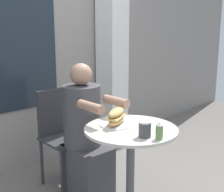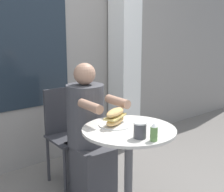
{
  "view_description": "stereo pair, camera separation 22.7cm",
  "coord_description": "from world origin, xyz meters",
  "views": [
    {
      "loc": [
        -1.57,
        -1.37,
        1.43
      ],
      "look_at": [
        0.0,
        0.19,
        0.93
      ],
      "focal_mm": 50.0,
      "sensor_mm": 36.0,
      "label": 1
    },
    {
      "loc": [
        -1.4,
        -1.52,
        1.43
      ],
      "look_at": [
        0.0,
        0.19,
        0.93
      ],
      "focal_mm": 50.0,
      "sensor_mm": 36.0,
      "label": 2
    }
  ],
  "objects": [
    {
      "name": "storefront_wall",
      "position": [
        -0.0,
        1.38,
        1.4
      ],
      "size": [
        8.0,
        0.09,
        2.8
      ],
      "color": "gray",
      "rests_on": "ground_plane"
    },
    {
      "name": "lattice_pillar",
      "position": [
        1.01,
        1.18,
        1.2
      ],
      "size": [
        0.27,
        0.27,
        2.4
      ],
      "color": "silver",
      "rests_on": "ground_plane"
    },
    {
      "name": "cafe_table",
      "position": [
        0.0,
        0.0,
        0.53
      ],
      "size": [
        0.66,
        0.66,
        0.73
      ],
      "color": "beige",
      "rests_on": "ground_plane"
    },
    {
      "name": "diner_chair",
      "position": [
        0.0,
        0.85,
        0.52
      ],
      "size": [
        0.4,
        0.4,
        0.87
      ],
      "rotation": [
        0.0,
        0.0,
        3.08
      ],
      "color": "#333338",
      "rests_on": "ground_plane"
    },
    {
      "name": "seated_diner",
      "position": [
        -0.0,
        0.5,
        0.5
      ],
      "size": [
        0.34,
        0.57,
        1.14
      ],
      "rotation": [
        0.0,
        0.0,
        3.08
      ],
      "color": "#424247",
      "rests_on": "ground_plane"
    },
    {
      "name": "sandwich_on_plate",
      "position": [
        -0.03,
        0.12,
        0.78
      ],
      "size": [
        0.24,
        0.24,
        0.12
      ],
      "rotation": [
        0.0,
        0.0,
        0.42
      ],
      "color": "white",
      "rests_on": "cafe_table"
    },
    {
      "name": "drink_cup",
      "position": [
        -0.07,
        -0.18,
        0.78
      ],
      "size": [
        0.09,
        0.09,
        0.11
      ],
      "color": "#424247",
      "rests_on": "cafe_table"
    },
    {
      "name": "condiment_bottle",
      "position": [
        -0.04,
        -0.27,
        0.78
      ],
      "size": [
        0.05,
        0.05,
        0.12
      ],
      "color": "#66934C",
      "rests_on": "cafe_table"
    }
  ]
}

